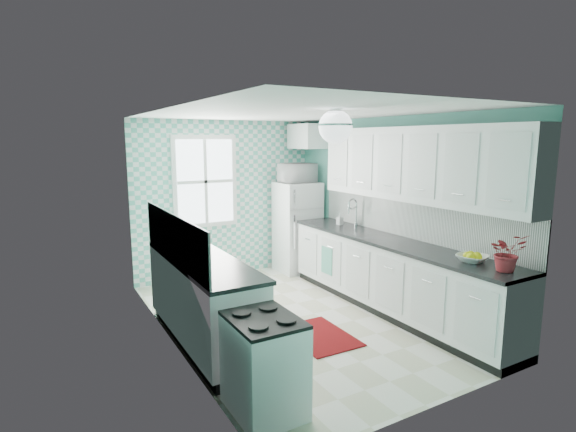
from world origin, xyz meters
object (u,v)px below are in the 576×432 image
fridge (297,227)px  microwave (297,173)px  ceiling_light (335,127)px  fruit_bowl (473,258)px  sink (345,228)px  potted_plant (507,252)px  stove (264,363)px

fridge → microwave: microwave is taller
ceiling_light → fridge: ceiling_light is taller
fridge → fruit_bowl: size_ratio=4.86×
fridge → sink: (0.09, -1.20, 0.18)m
ceiling_light → sink: size_ratio=0.62×
ceiling_light → potted_plant: ceiling_light is taller
ceiling_light → stove: 2.37m
ceiling_light → potted_plant: 2.06m
fruit_bowl → microwave: bearing=91.5°
stove → microwave: microwave is taller
fridge → potted_plant: size_ratio=4.03×
stove → microwave: bearing=53.7°
ceiling_light → fridge: bearing=66.8°
sink → microwave: (-0.09, 1.20, 0.73)m
ceiling_light → microwave: 2.89m
ceiling_light → sink: 2.31m
stove → potted_plant: (2.40, -0.43, 0.71)m
sink → fruit_bowl: bearing=-93.8°
stove → fridge: bearing=53.7°
fridge → sink: size_ratio=2.64×
fruit_bowl → ceiling_light: bearing=146.5°
fruit_bowl → potted_plant: 0.41m
fruit_bowl → microwave: (-0.09, 3.38, 0.68)m
ceiling_light → stove: bearing=-148.2°
fridge → fruit_bowl: fridge is taller
stove → fruit_bowl: 2.47m
potted_plant → microwave: 3.80m
ceiling_light → potted_plant: (1.20, -1.17, -1.20)m
ceiling_light → fruit_bowl: ceiling_light is taller
ceiling_light → microwave: ceiling_light is taller
fridge → microwave: bearing=54.4°
fruit_bowl → microwave: size_ratio=0.55×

